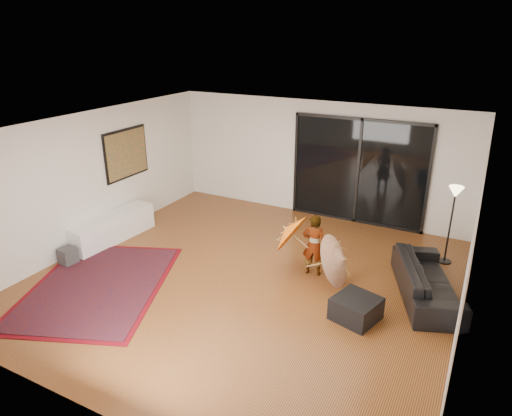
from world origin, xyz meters
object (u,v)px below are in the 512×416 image
Objects in this scene: sofa at (427,280)px; ottoman at (356,308)px; child at (314,245)px; media_console at (112,228)px.

sofa is 3.29× the size of ottoman.
ottoman is 0.54× the size of child.
ottoman is at bearing 123.09° from sofa.
child is (-1.08, 1.01, 0.40)m from ottoman.
child is at bearing 12.09° from media_console.
child is at bearing 136.91° from ottoman.
media_console is 5.36m from ottoman.
sofa is at bearing 175.12° from child.
media_console is 6.24m from sofa.
child reaches higher than ottoman.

